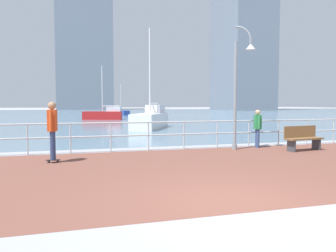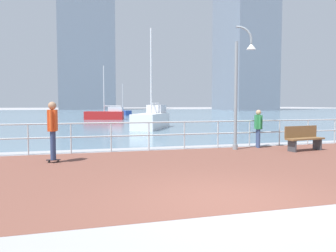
{
  "view_description": "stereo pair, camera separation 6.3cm",
  "coord_description": "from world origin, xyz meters",
  "px_view_note": "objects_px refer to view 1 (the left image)",
  "views": [
    {
      "loc": [
        -2.79,
        -5.44,
        1.76
      ],
      "look_at": [
        -0.03,
        4.08,
        1.1
      ],
      "focal_mm": 36.08,
      "sensor_mm": 36.0,
      "label": 1
    },
    {
      "loc": [
        -2.73,
        -5.46,
        1.76
      ],
      "look_at": [
        -0.03,
        4.08,
        1.1
      ],
      "focal_mm": 36.08,
      "sensor_mm": 36.0,
      "label": 2
    }
  ],
  "objects_px": {
    "bystander": "(258,126)",
    "sailboat_red": "(104,114)",
    "sailboat_ivory": "(151,119)",
    "sailboat_gray": "(121,112)",
    "park_bench": "(303,138)",
    "skateboarder": "(52,126)",
    "lamppost": "(240,82)"
  },
  "relations": [
    {
      "from": "bystander",
      "to": "sailboat_gray",
      "type": "bearing_deg",
      "value": 89.69
    },
    {
      "from": "sailboat_ivory",
      "to": "park_bench",
      "type": "bearing_deg",
      "value": -77.23
    },
    {
      "from": "bystander",
      "to": "park_bench",
      "type": "xyz_separation_m",
      "value": [
        1.19,
        -1.22,
        -0.4
      ]
    },
    {
      "from": "sailboat_gray",
      "to": "sailboat_red",
      "type": "relative_size",
      "value": 0.81
    },
    {
      "from": "bystander",
      "to": "park_bench",
      "type": "distance_m",
      "value": 1.75
    },
    {
      "from": "skateboarder",
      "to": "sailboat_ivory",
      "type": "xyz_separation_m",
      "value": [
        6.01,
        12.83,
        -0.43
      ]
    },
    {
      "from": "sailboat_ivory",
      "to": "bystander",
      "type": "bearing_deg",
      "value": -81.66
    },
    {
      "from": "sailboat_ivory",
      "to": "lamppost",
      "type": "bearing_deg",
      "value": -86.66
    },
    {
      "from": "skateboarder",
      "to": "park_bench",
      "type": "xyz_separation_m",
      "value": [
        8.88,
        0.16,
        -0.62
      ]
    },
    {
      "from": "skateboarder",
      "to": "sailboat_gray",
      "type": "height_order",
      "value": "sailboat_gray"
    },
    {
      "from": "park_bench",
      "to": "sailboat_ivory",
      "type": "distance_m",
      "value": 13.0
    },
    {
      "from": "skateboarder",
      "to": "sailboat_red",
      "type": "relative_size",
      "value": 0.31
    },
    {
      "from": "bystander",
      "to": "sailboat_gray",
      "type": "xyz_separation_m",
      "value": [
        0.22,
        39.54,
        -0.42
      ]
    },
    {
      "from": "sailboat_ivory",
      "to": "sailboat_red",
      "type": "xyz_separation_m",
      "value": [
        -1.93,
        14.27,
        -0.11
      ]
    },
    {
      "from": "sailboat_ivory",
      "to": "sailboat_gray",
      "type": "relative_size",
      "value": 1.47
    },
    {
      "from": "sailboat_gray",
      "to": "sailboat_ivory",
      "type": "bearing_deg",
      "value": -93.86
    },
    {
      "from": "lamppost",
      "to": "sailboat_ivory",
      "type": "relative_size",
      "value": 0.67
    },
    {
      "from": "sailboat_ivory",
      "to": "sailboat_red",
      "type": "distance_m",
      "value": 14.4
    },
    {
      "from": "sailboat_gray",
      "to": "park_bench",
      "type": "bearing_deg",
      "value": -88.63
    },
    {
      "from": "skateboarder",
      "to": "sailboat_gray",
      "type": "relative_size",
      "value": 0.38
    },
    {
      "from": "bystander",
      "to": "sailboat_red",
      "type": "distance_m",
      "value": 25.98
    },
    {
      "from": "lamppost",
      "to": "park_bench",
      "type": "relative_size",
      "value": 2.83
    },
    {
      "from": "lamppost",
      "to": "skateboarder",
      "type": "height_order",
      "value": "lamppost"
    },
    {
      "from": "park_bench",
      "to": "lamppost",
      "type": "bearing_deg",
      "value": 158.34
    },
    {
      "from": "sailboat_red",
      "to": "park_bench",
      "type": "bearing_deg",
      "value": -79.89
    },
    {
      "from": "sailboat_red",
      "to": "skateboarder",
      "type": "bearing_deg",
      "value": -98.56
    },
    {
      "from": "lamppost",
      "to": "sailboat_red",
      "type": "distance_m",
      "value": 26.29
    },
    {
      "from": "sailboat_red",
      "to": "sailboat_gray",
      "type": "bearing_deg",
      "value": 74.51
    },
    {
      "from": "sailboat_ivory",
      "to": "sailboat_gray",
      "type": "bearing_deg",
      "value": 86.14
    },
    {
      "from": "park_bench",
      "to": "sailboat_gray",
      "type": "bearing_deg",
      "value": 91.37
    },
    {
      "from": "skateboarder",
      "to": "sailboat_ivory",
      "type": "distance_m",
      "value": 14.18
    },
    {
      "from": "lamppost",
      "to": "bystander",
      "type": "bearing_deg",
      "value": 19.67
    }
  ]
}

